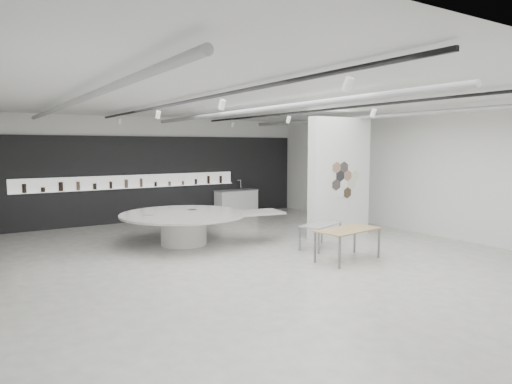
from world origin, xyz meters
TOP-DOWN VIEW (x-y plane):
  - room at (-0.09, -0.00)m, footprint 12.02×14.02m
  - back_wall_display at (-0.08, 6.93)m, footprint 11.80×0.27m
  - partition_column at (3.50, 1.00)m, footprint 2.20×0.38m
  - display_island at (-0.95, 2.38)m, footprint 4.71×4.07m
  - sample_table_wood at (1.60, -1.36)m, footprint 1.72×1.04m
  - sample_table_stone at (1.91, 0.00)m, footprint 1.43×1.05m
  - kitchen_counter at (3.09, 6.55)m, footprint 1.76×0.73m

SIDE VIEW (x-z plane):
  - kitchen_counter at x=3.09m, z-range -0.19..1.18m
  - display_island at x=-0.95m, z-range 0.13..1.03m
  - sample_table_stone at x=1.91m, z-range 0.27..0.93m
  - sample_table_wood at x=1.60m, z-range 0.32..1.08m
  - back_wall_display at x=-0.08m, z-range -0.01..3.09m
  - partition_column at x=3.50m, z-range 0.00..3.60m
  - room at x=-0.09m, z-range 0.16..3.98m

